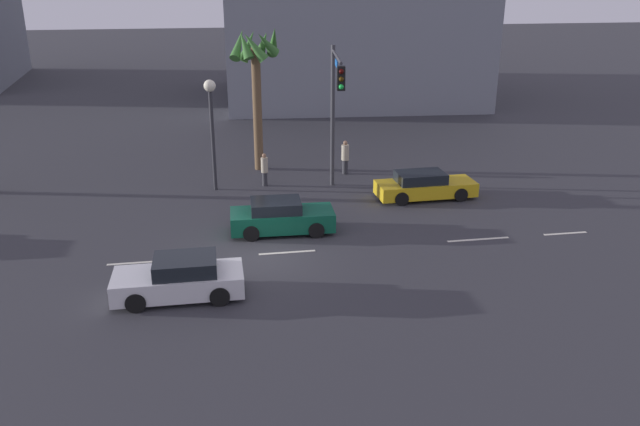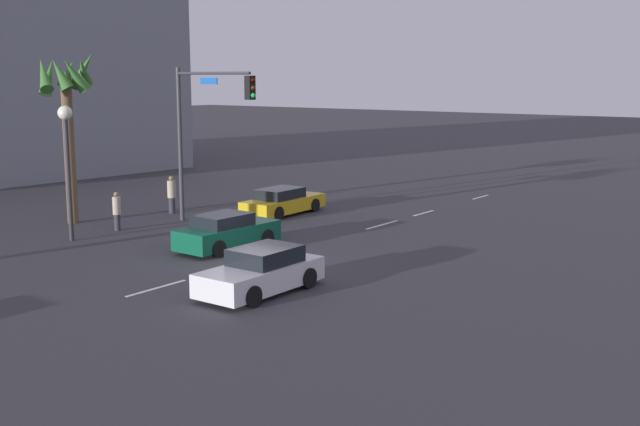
# 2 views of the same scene
# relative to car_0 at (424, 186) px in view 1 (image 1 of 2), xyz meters

# --- Properties ---
(ground_plane) EXTENTS (220.00, 220.00, 0.00)m
(ground_plane) POSITION_rel_car_0_xyz_m (-8.07, -5.18, -0.59)
(ground_plane) COLOR #333338
(lane_stripe_2) EXTENTS (2.38, 0.14, 0.01)m
(lane_stripe_2) POSITION_rel_car_0_xyz_m (-12.44, -5.18, -0.59)
(lane_stripe_2) COLOR silver
(lane_stripe_2) RESTS_ON ground_plane
(lane_stripe_3) EXTENTS (2.15, 0.14, 0.01)m
(lane_stripe_3) POSITION_rel_car_0_xyz_m (-7.07, -5.18, -0.59)
(lane_stripe_3) COLOR silver
(lane_stripe_3) RESTS_ON ground_plane
(lane_stripe_4) EXTENTS (2.55, 0.14, 0.01)m
(lane_stripe_4) POSITION_rel_car_0_xyz_m (0.54, -5.18, -0.59)
(lane_stripe_4) COLOR silver
(lane_stripe_4) RESTS_ON ground_plane
(lane_stripe_5) EXTENTS (1.84, 0.14, 0.01)m
(lane_stripe_5) POSITION_rel_car_0_xyz_m (4.27, -5.18, -0.59)
(lane_stripe_5) COLOR silver
(lane_stripe_5) RESTS_ON ground_plane
(car_0) EXTENTS (4.64, 1.89, 1.27)m
(car_0) POSITION_rel_car_0_xyz_m (0.00, 0.00, 0.00)
(car_0) COLOR gold
(car_0) RESTS_ON ground_plane
(car_1) EXTENTS (4.21, 1.91, 1.36)m
(car_1) POSITION_rel_car_0_xyz_m (-7.05, -3.07, 0.05)
(car_1) COLOR #0F5138
(car_1) RESTS_ON ground_plane
(car_2) EXTENTS (4.16, 1.85, 1.36)m
(car_2) POSITION_rel_car_0_xyz_m (-10.88, -8.08, 0.04)
(car_2) COLOR silver
(car_2) RESTS_ON ground_plane
(traffic_signal) EXTENTS (0.84, 5.07, 6.79)m
(traffic_signal) POSITION_rel_car_0_xyz_m (-4.06, 1.08, 3.99)
(traffic_signal) COLOR #38383D
(traffic_signal) RESTS_ON ground_plane
(streetlamp) EXTENTS (0.56, 0.56, 5.31)m
(streetlamp) POSITION_rel_car_0_xyz_m (-9.60, 2.93, 3.19)
(streetlamp) COLOR #2D2D33
(streetlamp) RESTS_ON ground_plane
(pedestrian_0) EXTENTS (0.53, 0.53, 1.78)m
(pedestrian_0) POSITION_rel_car_0_xyz_m (-2.85, 4.45, 0.33)
(pedestrian_0) COLOR #333338
(pedestrian_0) RESTS_ON ground_plane
(pedestrian_1) EXTENTS (0.35, 0.35, 1.64)m
(pedestrian_1) POSITION_rel_car_0_xyz_m (-7.18, 3.12, 0.27)
(pedestrian_1) COLOR #333338
(pedestrian_1) RESTS_ON ground_plane
(palm_tree_1) EXTENTS (2.67, 2.53, 7.56)m
(palm_tree_1) POSITION_rel_car_0_xyz_m (-7.21, 6.08, 4.96)
(palm_tree_1) COLOR brown
(palm_tree_1) RESTS_ON ground_plane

